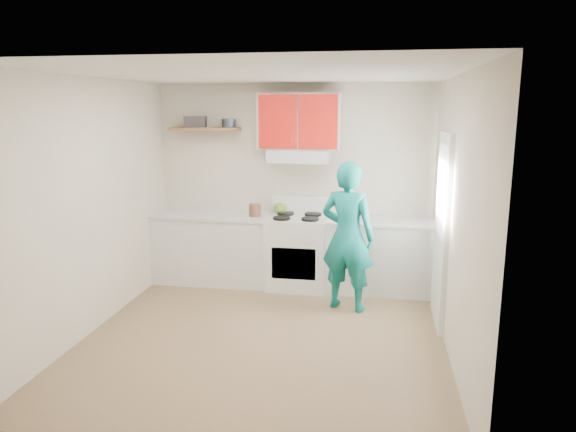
% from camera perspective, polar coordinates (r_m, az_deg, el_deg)
% --- Properties ---
extents(floor, '(3.80, 3.80, 0.00)m').
position_cam_1_polar(floor, '(5.53, -2.55, -12.88)').
color(floor, brown).
rests_on(floor, ground).
extents(ceiling, '(3.60, 3.80, 0.04)m').
position_cam_1_polar(ceiling, '(5.03, -2.83, 15.14)').
color(ceiling, white).
rests_on(ceiling, floor).
extents(back_wall, '(3.60, 0.04, 2.60)m').
position_cam_1_polar(back_wall, '(6.96, 0.63, 3.49)').
color(back_wall, beige).
rests_on(back_wall, floor).
extents(front_wall, '(3.60, 0.04, 2.60)m').
position_cam_1_polar(front_wall, '(3.35, -9.61, -5.84)').
color(front_wall, beige).
rests_on(front_wall, floor).
extents(left_wall, '(0.04, 3.80, 2.60)m').
position_cam_1_polar(left_wall, '(5.77, -20.42, 1.02)').
color(left_wall, beige).
rests_on(left_wall, floor).
extents(right_wall, '(0.04, 3.80, 2.60)m').
position_cam_1_polar(right_wall, '(5.06, 17.66, -0.22)').
color(right_wall, beige).
rests_on(right_wall, floor).
extents(door, '(0.05, 0.85, 2.05)m').
position_cam_1_polar(door, '(5.79, 16.32, -1.46)').
color(door, white).
rests_on(door, floor).
extents(door_glass, '(0.01, 0.55, 0.95)m').
position_cam_1_polar(door_glass, '(5.71, 16.29, 2.71)').
color(door_glass, white).
rests_on(door_glass, door).
extents(counter_left, '(1.52, 0.60, 0.90)m').
position_cam_1_polar(counter_left, '(7.09, -8.12, -3.51)').
color(counter_left, silver).
rests_on(counter_left, floor).
extents(counter_right, '(1.32, 0.60, 0.90)m').
position_cam_1_polar(counter_right, '(6.77, 9.82, -4.30)').
color(counter_right, silver).
rests_on(counter_right, floor).
extents(stove, '(0.76, 0.65, 0.92)m').
position_cam_1_polar(stove, '(6.81, 1.02, -3.94)').
color(stove, white).
rests_on(stove, floor).
extents(range_hood, '(0.76, 0.44, 0.15)m').
position_cam_1_polar(range_hood, '(6.69, 1.20, 6.55)').
color(range_hood, silver).
rests_on(range_hood, back_wall).
extents(upper_cabinets, '(1.02, 0.33, 0.70)m').
position_cam_1_polar(upper_cabinets, '(6.72, 1.28, 10.20)').
color(upper_cabinets, '#B2170F').
rests_on(upper_cabinets, back_wall).
extents(shelf, '(0.90, 0.30, 0.04)m').
position_cam_1_polar(shelf, '(7.02, -8.98, 9.32)').
color(shelf, brown).
rests_on(shelf, back_wall).
extents(books, '(0.30, 0.24, 0.14)m').
position_cam_1_polar(books, '(7.07, -10.00, 10.02)').
color(books, '#3B3338').
rests_on(books, shelf).
extents(tin, '(0.19, 0.19, 0.11)m').
position_cam_1_polar(tin, '(6.94, -6.43, 9.97)').
color(tin, '#333D4C').
rests_on(tin, shelf).
extents(kettle, '(0.19, 0.19, 0.15)m').
position_cam_1_polar(kettle, '(6.90, -0.87, 0.85)').
color(kettle, '#5A7D23').
rests_on(kettle, stove).
extents(crock, '(0.16, 0.16, 0.18)m').
position_cam_1_polar(crock, '(6.76, -3.62, 0.55)').
color(crock, brown).
rests_on(crock, counter_left).
extents(cutting_board, '(0.31, 0.23, 0.02)m').
position_cam_1_polar(cutting_board, '(6.63, 7.74, -0.48)').
color(cutting_board, olive).
rests_on(cutting_board, counter_right).
extents(silicone_mat, '(0.35, 0.32, 0.01)m').
position_cam_1_polar(silicone_mat, '(6.71, 13.64, -0.60)').
color(silicone_mat, red).
rests_on(silicone_mat, counter_right).
extents(person, '(0.72, 0.57, 1.72)m').
position_cam_1_polar(person, '(6.01, 6.49, -2.21)').
color(person, '#0D7571').
rests_on(person, floor).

